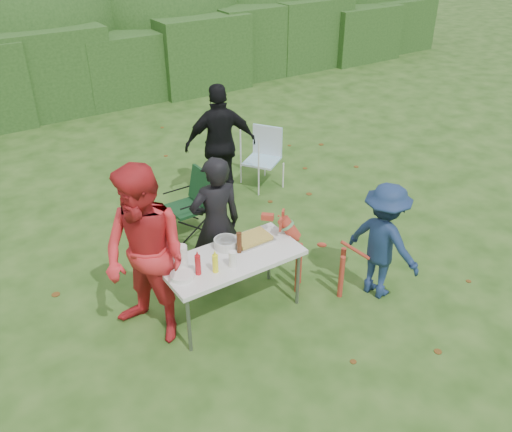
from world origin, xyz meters
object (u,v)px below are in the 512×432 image
ketchup_bottle (198,265)px  person_cook (216,225)px  person_red_jacket (146,257)px  paper_towel_roll (182,257)px  camping_chair (188,204)px  lawn_chair (262,158)px  child (383,241)px  dog (321,256)px  mustard_bottle (215,264)px  person_black_puffy (221,144)px  folding_table (232,261)px  beer_bottle (239,243)px

ketchup_bottle → person_cook: bearing=47.4°
person_red_jacket → paper_towel_roll: bearing=55.1°
camping_chair → ketchup_bottle: (-0.81, -1.83, 0.40)m
person_cook → lawn_chair: size_ratio=1.76×
child → dog: (-0.54, 0.41, -0.22)m
person_red_jacket → paper_towel_roll: size_ratio=7.41×
mustard_bottle → paper_towel_roll: 0.35m
mustard_bottle → paper_towel_roll: bearing=134.8°
person_cook → person_black_puffy: size_ratio=0.92×
person_red_jacket → dog: (1.93, -0.40, -0.49)m
ketchup_bottle → paper_towel_roll: bearing=114.1°
folding_table → dog: bearing=-11.8°
beer_bottle → dog: bearing=-14.8°
mustard_bottle → person_cook: bearing=59.5°
folding_table → person_red_jacket: bearing=168.5°
folding_table → child: bearing=-21.6°
person_black_puffy → paper_towel_roll: size_ratio=6.91×
person_cook → person_red_jacket: size_ratio=0.86×
mustard_bottle → paper_towel_roll: paper_towel_roll is taller
person_red_jacket → mustard_bottle: (0.60, -0.31, -0.12)m
child → camping_chair: child is taller
dog → beer_bottle: bearing=29.5°
paper_towel_roll → beer_bottle: bearing=-7.3°
camping_chair → person_cook: bearing=77.1°
child → dog: size_ratio=1.40×
mustard_bottle → folding_table: bearing=26.6°
folding_table → dog: 1.10m
child → beer_bottle: size_ratio=5.82×
dog → mustard_bottle: dog is taller
folding_table → person_cook: (0.12, 0.53, 0.14)m
dog → ketchup_bottle: 1.54m
ketchup_bottle → paper_towel_roll: 0.20m
person_black_puffy → beer_bottle: (-1.14, -2.33, -0.04)m
person_cook → dog: person_cook is taller
camping_chair → beer_bottle: 1.79m
person_black_puffy → person_cook: bearing=77.0°
person_black_puffy → ketchup_bottle: size_ratio=8.16×
person_cook → paper_towel_roll: person_cook is taller
lawn_chair → mustard_bottle: 3.44m
person_cook → paper_towel_roll: (-0.64, -0.42, 0.04)m
person_cook → child: person_cook is taller
camping_chair → beer_bottle: beer_bottle is taller
person_cook → lawn_chair: person_cook is taller
camping_chair → person_black_puffy: bearing=-147.0°
person_red_jacket → mustard_bottle: 0.69m
dog → camping_chair: size_ratio=1.11×
beer_bottle → person_black_puffy: bearing=63.8°
lawn_chair → beer_bottle: (-1.90, -2.37, 0.39)m
person_cook → person_red_jacket: (-0.99, -0.35, 0.14)m
paper_towel_roll → person_red_jacket: bearing=169.2°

